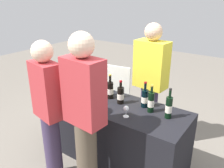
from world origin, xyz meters
TOP-DOWN VIEW (x-y plane):
  - ground_plane at (0.00, 0.00)m, footprint 12.00×12.00m
  - tasting_table at (0.00, 0.00)m, footprint 1.85×0.68m
  - wine_bottle_0 at (-0.67, 0.17)m, footprint 0.07×0.07m
  - wine_bottle_1 at (-0.34, 0.15)m, footprint 0.07×0.07m
  - wine_bottle_2 at (-0.22, 0.09)m, footprint 0.07×0.07m
  - wine_bottle_3 at (-0.11, 0.11)m, footprint 0.08×0.08m
  - wine_bottle_4 at (0.08, 0.06)m, footprint 0.08×0.08m
  - wine_bottle_5 at (0.36, 0.15)m, footprint 0.08×0.08m
  - wine_bottle_6 at (0.47, 0.08)m, footprint 0.07×0.07m
  - wine_bottle_7 at (0.68, 0.07)m, footprint 0.07×0.07m
  - wine_glass_0 at (-0.49, -0.12)m, footprint 0.07×0.07m
  - wine_glass_1 at (-0.28, -0.19)m, footprint 0.07×0.07m
  - wine_glass_2 at (0.31, -0.17)m, footprint 0.06×0.06m
  - ice_bucket at (-0.54, 0.04)m, footprint 0.19×0.19m
  - server_pouring at (0.19, 0.61)m, footprint 0.44×0.27m
  - guest_0 at (-0.34, -0.67)m, footprint 0.37×0.25m
  - guest_1 at (0.12, -0.62)m, footprint 0.41×0.24m
  - menu_board at (-0.58, 0.94)m, footprint 0.48×0.09m

SIDE VIEW (x-z plane):
  - ground_plane at x=0.00m, z-range 0.00..0.00m
  - tasting_table at x=0.00m, z-range 0.00..0.77m
  - menu_board at x=-0.58m, z-range 0.00..0.89m
  - wine_glass_2 at x=0.31m, z-range 0.79..0.92m
  - ice_bucket at x=-0.54m, z-range 0.77..0.95m
  - wine_glass_1 at x=-0.28m, z-range 0.80..0.93m
  - wine_bottle_1 at x=-0.34m, z-range 0.73..1.02m
  - wine_bottle_4 at x=0.08m, z-range 0.73..1.02m
  - wine_glass_0 at x=-0.49m, z-range 0.80..0.95m
  - wine_bottle_5 at x=0.36m, z-range 0.72..1.03m
  - wine_bottle_3 at x=-0.11m, z-range 0.72..1.04m
  - wine_bottle_0 at x=-0.67m, z-range 0.72..1.04m
  - guest_0 at x=-0.34m, z-range 0.08..1.68m
  - wine_bottle_2 at x=-0.22m, z-range 0.72..1.05m
  - wine_bottle_6 at x=0.47m, z-range 0.73..1.05m
  - wine_bottle_7 at x=0.68m, z-range 0.72..1.06m
  - server_pouring at x=0.19m, z-range 0.06..1.73m
  - guest_1 at x=0.12m, z-range 0.08..1.80m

